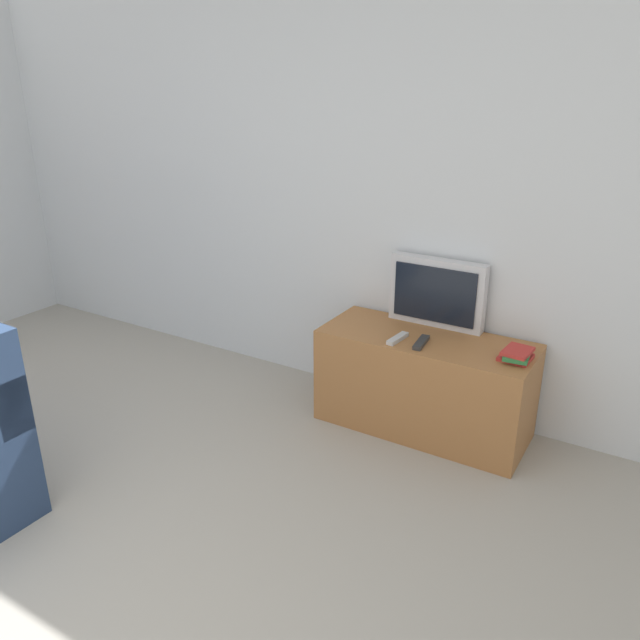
{
  "coord_description": "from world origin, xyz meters",
  "views": [
    {
      "loc": [
        1.95,
        -0.41,
        2.0
      ],
      "look_at": [
        0.28,
        2.33,
        0.73
      ],
      "focal_mm": 35.0,
      "sensor_mm": 36.0,
      "label": 1
    }
  ],
  "objects_px": {
    "tv_stand": "(424,383)",
    "television": "(437,293)",
    "remote_secondary": "(398,338)",
    "book_stack": "(517,355)",
    "remote_on_stand": "(421,342)"
  },
  "relations": [
    {
      "from": "television",
      "to": "remote_secondary",
      "type": "xyz_separation_m",
      "value": [
        -0.09,
        -0.33,
        -0.19
      ]
    },
    {
      "from": "tv_stand",
      "to": "remote_secondary",
      "type": "xyz_separation_m",
      "value": [
        -0.13,
        -0.13,
        0.31
      ]
    },
    {
      "from": "tv_stand",
      "to": "television",
      "type": "bearing_deg",
      "value": 100.18
    },
    {
      "from": "remote_on_stand",
      "to": "remote_secondary",
      "type": "bearing_deg",
      "value": -173.24
    },
    {
      "from": "tv_stand",
      "to": "book_stack",
      "type": "bearing_deg",
      "value": -4.3
    },
    {
      "from": "tv_stand",
      "to": "remote_secondary",
      "type": "relative_size",
      "value": 6.59
    },
    {
      "from": "tv_stand",
      "to": "television",
      "type": "distance_m",
      "value": 0.54
    },
    {
      "from": "book_stack",
      "to": "tv_stand",
      "type": "bearing_deg",
      "value": 175.7
    },
    {
      "from": "book_stack",
      "to": "remote_on_stand",
      "type": "height_order",
      "value": "book_stack"
    },
    {
      "from": "television",
      "to": "book_stack",
      "type": "height_order",
      "value": "television"
    },
    {
      "from": "remote_secondary",
      "to": "television",
      "type": "bearing_deg",
      "value": 74.6
    },
    {
      "from": "television",
      "to": "remote_secondary",
      "type": "relative_size",
      "value": 3.11
    },
    {
      "from": "book_stack",
      "to": "television",
      "type": "bearing_deg",
      "value": 156.04
    },
    {
      "from": "television",
      "to": "remote_on_stand",
      "type": "xyz_separation_m",
      "value": [
        0.05,
        -0.32,
        -0.19
      ]
    },
    {
      "from": "tv_stand",
      "to": "remote_on_stand",
      "type": "relative_size",
      "value": 6.31
    }
  ]
}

